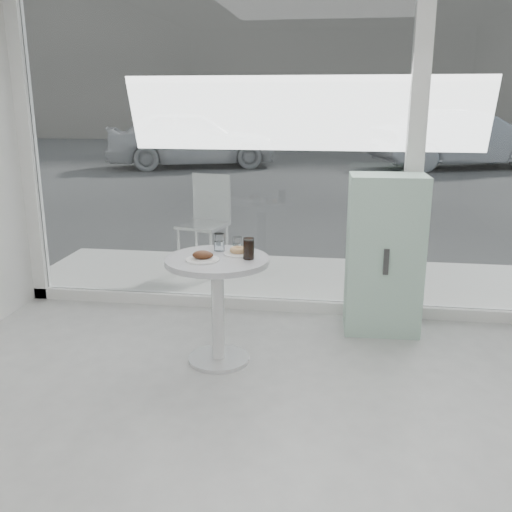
% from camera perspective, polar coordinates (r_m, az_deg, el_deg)
% --- Properties ---
extents(room_shell, '(6.00, 6.00, 6.00)m').
position_cam_1_polar(room_shell, '(1.25, -6.65, 19.19)').
color(room_shell, silver).
rests_on(room_shell, ground).
extents(storefront, '(5.00, 0.14, 3.00)m').
position_cam_1_polar(storefront, '(4.78, 5.73, 14.07)').
color(storefront, white).
rests_on(storefront, ground).
extents(main_table, '(0.72, 0.72, 0.77)m').
position_cam_1_polar(main_table, '(3.97, -3.86, -3.23)').
color(main_table, silver).
rests_on(main_table, ground).
extents(patio_deck, '(5.60, 1.60, 0.05)m').
position_cam_1_polar(patio_deck, '(5.87, 4.98, -2.43)').
color(patio_deck, silver).
rests_on(patio_deck, ground).
extents(street, '(40.00, 24.00, 0.00)m').
position_cam_1_polar(street, '(17.87, 7.54, 9.49)').
color(street, '#333333').
rests_on(street, ground).
extents(far_building, '(40.00, 2.00, 8.00)m').
position_cam_1_polar(far_building, '(26.86, 8.30, 19.98)').
color(far_building, gray).
rests_on(far_building, ground).
extents(mint_cabinet, '(0.60, 0.42, 1.26)m').
position_cam_1_polar(mint_cabinet, '(4.61, 12.71, 0.11)').
color(mint_cabinet, '#96BFA9').
rests_on(mint_cabinet, ground).
extents(patio_chair, '(0.54, 0.54, 1.01)m').
position_cam_1_polar(patio_chair, '(5.99, -4.98, 3.90)').
color(patio_chair, silver).
rests_on(patio_chair, patio_deck).
extents(car_white, '(4.89, 3.24, 1.55)m').
position_cam_1_polar(car_white, '(15.94, -6.52, 11.61)').
color(car_white, silver).
rests_on(car_white, street).
extents(car_silver, '(4.95, 3.10, 1.54)m').
position_cam_1_polar(car_silver, '(16.48, 19.92, 10.91)').
color(car_silver, '#ACAEB4').
rests_on(car_silver, street).
extents(plate_fritter, '(0.23, 0.23, 0.07)m').
position_cam_1_polar(plate_fritter, '(3.84, -5.31, -0.08)').
color(plate_fritter, white).
rests_on(plate_fritter, main_table).
extents(plate_donut, '(0.20, 0.20, 0.05)m').
position_cam_1_polar(plate_donut, '(3.98, -1.79, 0.44)').
color(plate_donut, white).
rests_on(plate_donut, main_table).
extents(water_tumbler_a, '(0.08, 0.08, 0.13)m').
position_cam_1_polar(water_tumbler_a, '(4.08, -3.70, 1.29)').
color(water_tumbler_a, white).
rests_on(water_tumbler_a, main_table).
extents(water_tumbler_b, '(0.07, 0.07, 0.11)m').
position_cam_1_polar(water_tumbler_b, '(4.06, -1.89, 1.12)').
color(water_tumbler_b, white).
rests_on(water_tumbler_b, main_table).
extents(cola_glass, '(0.08, 0.08, 0.14)m').
position_cam_1_polar(cola_glass, '(3.86, -0.74, 0.71)').
color(cola_glass, white).
rests_on(cola_glass, main_table).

